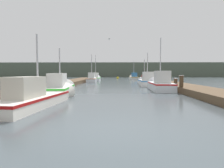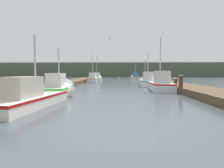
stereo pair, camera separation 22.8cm
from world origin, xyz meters
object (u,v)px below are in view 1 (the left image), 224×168
at_px(mooring_piling_0, 181,84).
at_px(mooring_piling_1, 176,84).
at_px(fishing_boat_6, 96,78).
at_px(fishing_boat_3, 147,81).
at_px(fishing_boat_4, 144,81).
at_px(fishing_boat_2, 160,84).
at_px(channel_buoy, 118,78).
at_px(fishing_boat_1, 60,88).
at_px(fishing_boat_5, 92,79).
at_px(fishing_boat_7, 134,77).
at_px(fishing_boat_0, 42,96).
at_px(seagull_lead, 109,39).

relative_size(mooring_piling_0, mooring_piling_1, 1.26).
xyz_separation_m(fishing_boat_6, mooring_piling_1, (8.51, -19.47, 0.08)).
relative_size(fishing_boat_3, fishing_boat_4, 1.09).
bearing_deg(fishing_boat_2, mooring_piling_1, -34.57).
relative_size(mooring_piling_1, channel_buoy, 0.97).
distance_m(fishing_boat_1, mooring_piling_1, 9.11).
height_order(fishing_boat_2, fishing_boat_5, fishing_boat_2).
bearing_deg(fishing_boat_7, fishing_boat_4, -91.17).
distance_m(fishing_boat_7, channel_buoy, 6.98).
xyz_separation_m(fishing_boat_4, channel_buoy, (-3.39, 20.84, -0.18)).
distance_m(fishing_boat_2, mooring_piling_1, 1.38).
distance_m(fishing_boat_0, mooring_piling_1, 10.84).
xyz_separation_m(channel_buoy, seagull_lead, (-1.17, -24.19, 5.19)).
bearing_deg(fishing_boat_6, seagull_lead, -79.19).
height_order(fishing_boat_4, seagull_lead, seagull_lead).
distance_m(fishing_boat_0, fishing_boat_3, 14.95).
xyz_separation_m(fishing_boat_2, mooring_piling_0, (1.03, -2.49, 0.16)).
bearing_deg(fishing_boat_2, channel_buoy, 97.65).
bearing_deg(fishing_boat_3, fishing_boat_6, 122.18).
distance_m(fishing_boat_4, mooring_piling_1, 10.50).
height_order(fishing_boat_3, fishing_boat_5, fishing_boat_5).
relative_size(fishing_boat_3, channel_buoy, 4.96).
bearing_deg(fishing_boat_0, mooring_piling_0, 37.79).
distance_m(fishing_boat_0, fishing_boat_1, 3.69).
height_order(fishing_boat_6, fishing_boat_7, fishing_boat_6).
bearing_deg(fishing_boat_6, mooring_piling_0, -70.37).
xyz_separation_m(fishing_boat_2, fishing_boat_5, (-7.47, 13.41, -0.04)).
distance_m(fishing_boat_2, fishing_boat_3, 5.48).
height_order(fishing_boat_5, fishing_boat_7, fishing_boat_5).
relative_size(fishing_boat_5, fishing_boat_6, 0.81).
bearing_deg(fishing_boat_4, fishing_boat_6, 129.75).
bearing_deg(fishing_boat_1, channel_buoy, 78.34).
bearing_deg(mooring_piling_1, channel_buoy, 98.20).
relative_size(fishing_boat_4, fishing_boat_7, 0.94).
relative_size(fishing_boat_0, fishing_boat_3, 1.22).
bearing_deg(fishing_boat_1, fishing_boat_4, 56.56).
bearing_deg(fishing_boat_4, fishing_boat_1, -117.96).
bearing_deg(fishing_boat_1, mooring_piling_1, 15.82).
relative_size(fishing_boat_1, fishing_boat_4, 1.02).
bearing_deg(fishing_boat_2, fishing_boat_3, 93.65).
xyz_separation_m(fishing_boat_1, fishing_boat_6, (0.00, 22.72, -0.03)).
height_order(fishing_boat_4, mooring_piling_1, fishing_boat_4).
bearing_deg(channel_buoy, fishing_boat_6, -108.76).
bearing_deg(fishing_boat_6, fishing_boat_0, -91.70).
xyz_separation_m(fishing_boat_2, mooring_piling_1, (1.12, -0.81, 0.02)).
bearing_deg(fishing_boat_2, mooring_piling_0, -66.24).
relative_size(fishing_boat_0, fishing_boat_7, 1.26).
bearing_deg(fishing_boat_7, fishing_boat_5, -125.68).
height_order(fishing_boat_4, channel_buoy, fishing_boat_4).
relative_size(fishing_boat_7, mooring_piling_1, 5.00).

